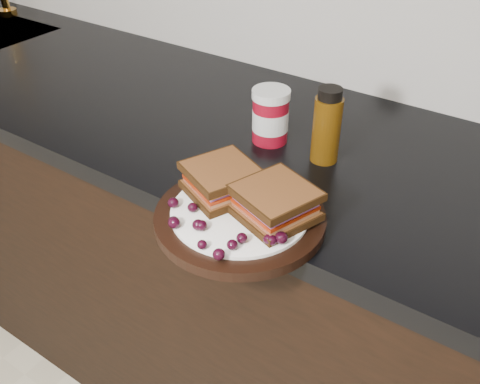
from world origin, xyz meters
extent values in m
cube|color=black|center=(0.00, 1.70, 0.43)|extent=(3.96, 0.58, 0.86)
cube|color=black|center=(0.00, 1.70, 0.88)|extent=(3.98, 0.60, 0.04)
cylinder|color=black|center=(0.21, 1.42, 0.91)|extent=(0.28, 0.28, 0.02)
ellipsoid|color=black|center=(0.11, 1.37, 0.93)|extent=(0.02, 0.02, 0.02)
ellipsoid|color=black|center=(0.15, 1.38, 0.93)|extent=(0.02, 0.02, 0.02)
ellipsoid|color=black|center=(0.14, 1.33, 0.93)|extent=(0.02, 0.02, 0.02)
ellipsoid|color=black|center=(0.15, 1.33, 0.93)|extent=(0.02, 0.02, 0.02)
ellipsoid|color=black|center=(0.18, 1.35, 0.93)|extent=(0.02, 0.02, 0.02)
ellipsoid|color=black|center=(0.19, 1.35, 0.93)|extent=(0.02, 0.02, 0.02)
ellipsoid|color=black|center=(0.21, 1.32, 0.93)|extent=(0.02, 0.02, 0.01)
ellipsoid|color=black|center=(0.25, 1.31, 0.93)|extent=(0.02, 0.02, 0.02)
ellipsoid|color=black|center=(0.25, 1.34, 0.93)|extent=(0.02, 0.02, 0.02)
ellipsoid|color=black|center=(0.25, 1.36, 0.93)|extent=(0.02, 0.02, 0.02)
ellipsoid|color=black|center=(0.29, 1.38, 0.93)|extent=(0.02, 0.02, 0.02)
ellipsoid|color=black|center=(0.29, 1.38, 0.93)|extent=(0.02, 0.02, 0.02)
ellipsoid|color=black|center=(0.30, 1.39, 0.93)|extent=(0.02, 0.02, 0.02)
ellipsoid|color=black|center=(0.30, 1.43, 0.93)|extent=(0.02, 0.02, 0.01)
ellipsoid|color=black|center=(0.28, 1.46, 0.93)|extent=(0.02, 0.02, 0.02)
ellipsoid|color=black|center=(0.25, 1.45, 0.93)|extent=(0.02, 0.02, 0.02)
ellipsoid|color=black|center=(0.16, 1.49, 0.93)|extent=(0.02, 0.02, 0.02)
ellipsoid|color=black|center=(0.16, 1.46, 0.93)|extent=(0.02, 0.02, 0.02)
ellipsoid|color=black|center=(0.13, 1.46, 0.93)|extent=(0.02, 0.02, 0.02)
ellipsoid|color=black|center=(0.13, 1.45, 0.93)|extent=(0.02, 0.02, 0.02)
ellipsoid|color=black|center=(0.14, 1.41, 0.93)|extent=(0.02, 0.02, 0.01)
ellipsoid|color=black|center=(0.15, 1.41, 0.93)|extent=(0.02, 0.02, 0.02)
ellipsoid|color=black|center=(0.16, 1.46, 0.93)|extent=(0.02, 0.02, 0.02)
ellipsoid|color=black|center=(0.13, 1.45, 0.93)|extent=(0.02, 0.02, 0.02)
ellipsoid|color=black|center=(0.13, 1.44, 0.93)|extent=(0.02, 0.02, 0.02)
cylinder|color=maroon|center=(0.11, 1.68, 0.96)|extent=(0.10, 0.10, 0.11)
cylinder|color=#4B2C07|center=(0.23, 1.68, 0.97)|extent=(0.06, 0.06, 0.15)
camera|label=1|loc=(0.59, 0.86, 1.45)|focal=40.00mm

